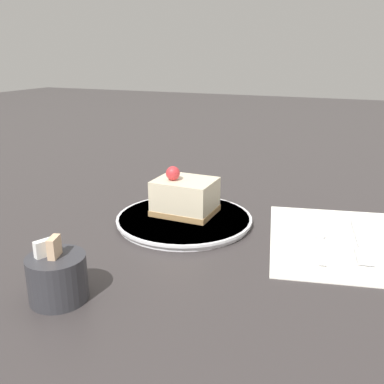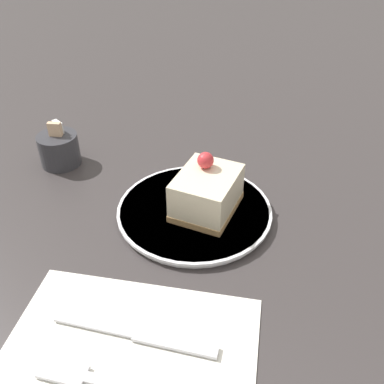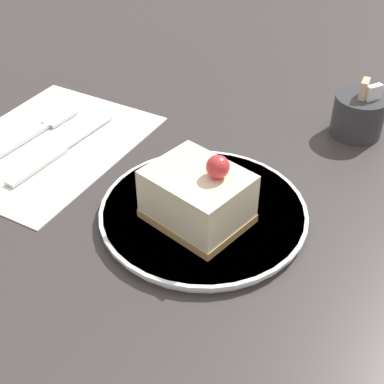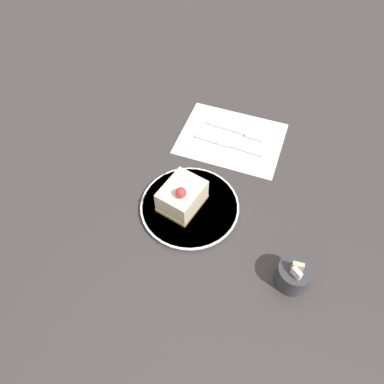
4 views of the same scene
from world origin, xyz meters
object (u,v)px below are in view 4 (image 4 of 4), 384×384
at_px(cake_slice, 182,196).
at_px(fork, 240,132).
at_px(sugar_bowl, 292,277).
at_px(knife, 222,143).
at_px(plate, 190,207).

relative_size(cake_slice, fork, 0.62).
bearing_deg(sugar_bowl, fork, -138.37).
xyz_separation_m(knife, sugar_bowl, (0.24, 0.28, 0.02)).
distance_m(plate, knife, 0.20).
bearing_deg(sugar_bowl, cake_slice, -97.76).
xyz_separation_m(fork, knife, (0.06, -0.02, 0.00)).
height_order(plate, sugar_bowl, sugar_bowl).
bearing_deg(plate, cake_slice, -69.83).
bearing_deg(fork, cake_slice, -8.74).
bearing_deg(fork, plate, -5.36).
relative_size(knife, sugar_bowl, 2.37).
bearing_deg(fork, knife, -26.90).
bearing_deg(knife, cake_slice, -3.53).
relative_size(cake_slice, knife, 0.54).
xyz_separation_m(fork, sugar_bowl, (0.30, 0.27, 0.02)).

